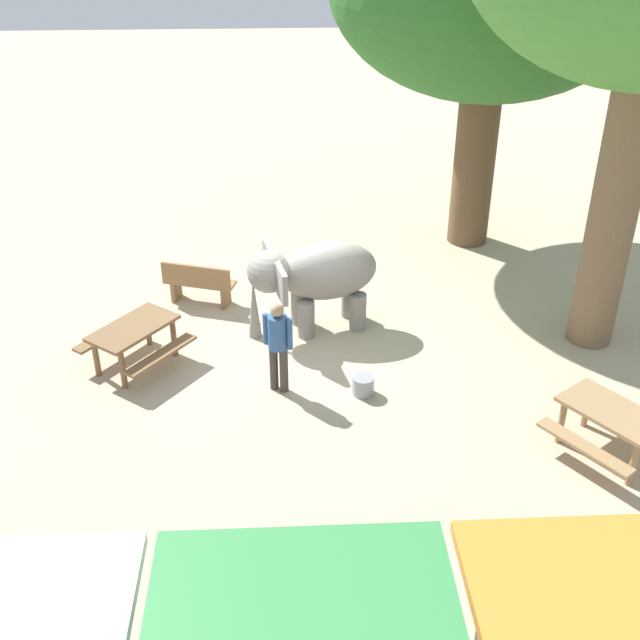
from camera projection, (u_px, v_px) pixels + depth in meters
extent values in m
plane|color=#BAA88C|center=(306.00, 334.00, 14.57)|extent=(60.00, 60.00, 0.00)
cylinder|color=gray|center=(306.00, 319.00, 14.35)|extent=(0.31, 0.31, 0.72)
cylinder|color=gray|center=(299.00, 306.00, 14.76)|extent=(0.31, 0.31, 0.72)
cylinder|color=gray|center=(358.00, 312.00, 14.57)|extent=(0.31, 0.31, 0.72)
cylinder|color=gray|center=(350.00, 299.00, 14.99)|extent=(0.31, 0.31, 0.72)
ellipsoid|color=gray|center=(329.00, 271.00, 14.27)|extent=(1.96, 1.29, 1.08)
sphere|color=gray|center=(268.00, 272.00, 13.94)|extent=(0.77, 0.77, 0.77)
cone|color=gray|center=(254.00, 307.00, 14.22)|extent=(0.24, 0.24, 1.21)
cube|color=gray|center=(281.00, 284.00, 13.54)|extent=(0.23, 0.63, 0.58)
cube|color=gray|center=(269.00, 259.00, 14.39)|extent=(0.23, 0.63, 0.58)
cylinder|color=#3F3833|center=(274.00, 367.00, 12.89)|extent=(0.14, 0.14, 0.82)
cylinder|color=#3F3833|center=(284.00, 370.00, 12.84)|extent=(0.14, 0.14, 0.82)
cylinder|color=#33598C|center=(278.00, 332.00, 12.51)|extent=(0.32, 0.32, 0.58)
sphere|color=tan|center=(277.00, 310.00, 12.31)|extent=(0.22, 0.22, 0.22)
cylinder|color=#33598C|center=(266.00, 329.00, 12.57)|extent=(0.09, 0.09, 0.55)
cylinder|color=#33598C|center=(290.00, 334.00, 12.43)|extent=(0.09, 0.09, 0.55)
cylinder|color=brown|center=(614.00, 210.00, 13.18)|extent=(0.80, 0.80, 5.03)
cylinder|color=brown|center=(474.00, 161.00, 17.19)|extent=(0.90, 0.90, 3.79)
cube|color=olive|center=(200.00, 282.00, 15.39)|extent=(1.46, 0.81, 0.06)
cube|color=olive|center=(196.00, 275.00, 15.14)|extent=(1.35, 0.48, 0.40)
cube|color=olive|center=(176.00, 289.00, 15.63)|extent=(0.19, 0.37, 0.42)
cube|color=olive|center=(226.00, 296.00, 15.40)|extent=(0.19, 0.37, 0.42)
cube|color=#9E7A51|center=(614.00, 412.00, 11.30)|extent=(1.52, 1.69, 0.06)
cylinder|color=#9E7A51|center=(633.00, 464.00, 10.92)|extent=(0.10, 0.10, 0.72)
cylinder|color=#9E7A51|center=(587.00, 406.00, 12.07)|extent=(0.10, 0.10, 0.72)
cylinder|color=#9E7A51|center=(561.00, 422.00, 11.73)|extent=(0.10, 0.10, 0.72)
cube|color=#9E7A51|center=(634.00, 413.00, 11.79)|extent=(1.07, 1.36, 0.05)
cube|color=#9E7A51|center=(584.00, 447.00, 11.12)|extent=(1.07, 1.36, 0.05)
cube|color=brown|center=(133.00, 328.00, 13.32)|extent=(1.55, 1.68, 0.06)
cylinder|color=brown|center=(148.00, 327.00, 14.10)|extent=(0.10, 0.10, 0.72)
cylinder|color=brown|center=(174.00, 338.00, 13.78)|extent=(0.10, 0.10, 0.72)
cylinder|color=brown|center=(96.00, 357.00, 13.25)|extent=(0.10, 0.10, 0.72)
cylinder|color=brown|center=(123.00, 369.00, 12.93)|extent=(0.10, 0.10, 0.72)
cube|color=brown|center=(110.00, 333.00, 13.78)|extent=(1.10, 1.34, 0.05)
cube|color=brown|center=(161.00, 355.00, 13.17)|extent=(1.10, 1.34, 0.05)
cylinder|color=gray|center=(363.00, 385.00, 12.89)|extent=(0.36, 0.36, 0.32)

